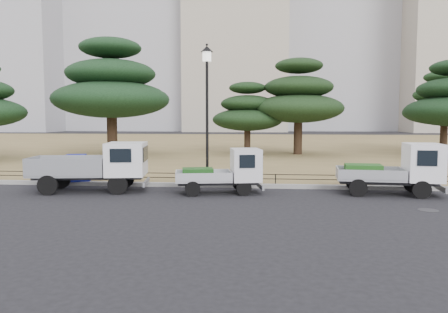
# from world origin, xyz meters

# --- Properties ---
(ground) EXTENTS (220.00, 220.00, 0.00)m
(ground) POSITION_xyz_m (0.00, 0.00, 0.00)
(ground) COLOR black
(lawn) EXTENTS (120.00, 56.00, 0.15)m
(lawn) POSITION_xyz_m (0.00, 30.60, 0.07)
(lawn) COLOR olive
(lawn) RESTS_ON ground
(curb) EXTENTS (120.00, 0.25, 0.16)m
(curb) POSITION_xyz_m (0.00, 2.60, 0.08)
(curb) COLOR gray
(curb) RESTS_ON ground
(truck_large) EXTENTS (4.45, 2.29, 1.85)m
(truck_large) POSITION_xyz_m (-4.79, 1.21, 1.03)
(truck_large) COLOR black
(truck_large) RESTS_ON ground
(truck_kei_front) EXTENTS (3.30, 1.87, 1.65)m
(truck_kei_front) POSITION_xyz_m (0.12, 1.24, 0.82)
(truck_kei_front) COLOR black
(truck_kei_front) RESTS_ON ground
(truck_kei_rear) EXTENTS (3.70, 1.85, 1.87)m
(truck_kei_rear) POSITION_xyz_m (6.33, 1.53, 0.93)
(truck_kei_rear) COLOR black
(truck_kei_rear) RESTS_ON ground
(street_lamp) EXTENTS (0.49, 0.49, 5.51)m
(street_lamp) POSITION_xyz_m (-0.78, 2.90, 3.87)
(street_lamp) COLOR black
(street_lamp) RESTS_ON lawn
(pipe_fence) EXTENTS (38.00, 0.04, 0.40)m
(pipe_fence) POSITION_xyz_m (0.00, 2.75, 0.44)
(pipe_fence) COLOR black
(pipe_fence) RESTS_ON lawn
(tarp_pile) EXTENTS (1.94, 1.64, 1.11)m
(tarp_pile) POSITION_xyz_m (-6.59, 2.92, 0.59)
(tarp_pile) COLOR #131D98
(tarp_pile) RESTS_ON lawn
(manhole) EXTENTS (0.60, 0.60, 0.01)m
(manhole) POSITION_xyz_m (6.50, -1.20, 0.01)
(manhole) COLOR #2D2D30
(manhole) RESTS_ON ground
(pine_west_near) EXTENTS (8.36, 8.36, 8.36)m
(pine_west_near) POSITION_xyz_m (-9.55, 16.11, 4.97)
(pine_west_near) COLOR black
(pine_west_near) RESTS_ON lawn
(pine_center_left) EXTENTS (5.22, 5.22, 5.31)m
(pine_center_left) POSITION_xyz_m (0.21, 17.79, 3.22)
(pine_center_left) COLOR black
(pine_center_left) RESTS_ON lawn
(pine_center_right) EXTENTS (6.59, 6.59, 6.99)m
(pine_center_right) POSITION_xyz_m (3.93, 17.77, 4.20)
(pine_center_right) COLOR black
(pine_center_right) RESTS_ON lawn
(pine_east_far) EXTENTS (6.48, 6.48, 6.51)m
(pine_east_far) POSITION_xyz_m (16.01, 22.42, 3.91)
(pine_east_far) COLOR black
(pine_east_far) RESTS_ON lawn
(tower_center_left) EXTENTS (22.00, 20.00, 55.00)m
(tower_center_left) POSITION_xyz_m (-5.00, 85.00, 27.50)
(tower_center_left) COLOR #AAA08C
(tower_center_left) RESTS_ON ground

